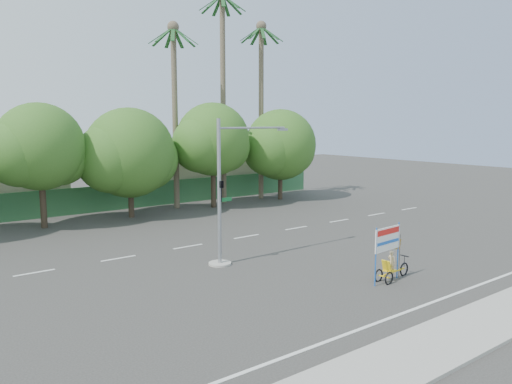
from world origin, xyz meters
TOP-DOWN VIEW (x-y plane):
  - ground at (0.00, 0.00)m, footprint 120.00×120.00m
  - sidewalk_near at (0.00, -7.50)m, footprint 50.00×2.40m
  - fence at (0.00, 21.50)m, footprint 38.00×0.08m
  - building_right at (8.00, 26.00)m, footprint 14.00×8.00m
  - tree_left at (-7.05, 18.00)m, footprint 6.66×5.60m
  - tree_center at (-1.05, 18.00)m, footprint 7.62×6.40m
  - tree_right at (5.95, 18.00)m, footprint 6.90×5.80m
  - tree_far_right at (12.95, 18.00)m, footprint 7.38×6.20m
  - palm_tall at (8.00, 19.50)m, footprint 3.73×3.79m
  - palm_mid at (12.00, 19.50)m, footprint 3.73×3.79m
  - palm_short at (3.50, 19.50)m, footprint 3.73×3.79m
  - traffic_signal at (-2.20, 3.98)m, footprint 4.72×1.10m
  - trike_billboard at (2.02, -2.53)m, footprint 2.58×0.66m

SIDE VIEW (x-z plane):
  - ground at x=0.00m, z-range 0.00..0.00m
  - sidewalk_near at x=0.00m, z-range 0.00..0.12m
  - fence at x=0.00m, z-range 0.00..2.00m
  - trike_billboard at x=2.02m, z-range -0.25..2.29m
  - building_right at x=8.00m, z-range 0.00..3.60m
  - traffic_signal at x=-2.20m, z-range -0.58..6.42m
  - tree_center at x=-1.05m, z-range 0.54..8.39m
  - tree_far_right at x=12.95m, z-range 0.68..8.61m
  - tree_left at x=-7.05m, z-range 1.02..9.09m
  - tree_right at x=5.95m, z-range 1.06..9.42m
  - palm_short at x=3.50m, z-range 1.64..16.09m
  - palm_mid at x=12.00m, z-range 1.67..17.12m
  - palm_tall at x=8.00m, z-range 1.74..19.19m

